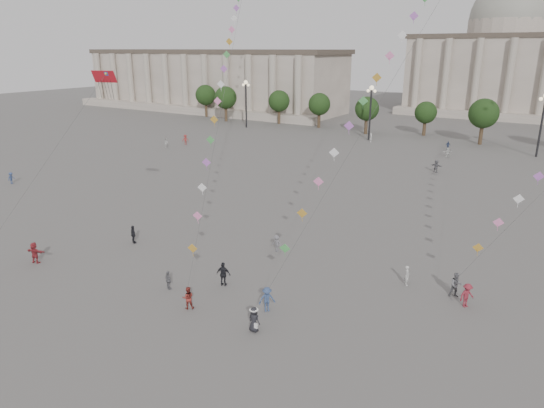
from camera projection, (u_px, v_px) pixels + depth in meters
The scene contains 27 objects.
ground at pixel (195, 315), 33.36m from camera, with size 360.00×360.00×0.00m, color #514F4D.
hall_west at pixel (210, 80), 144.45m from camera, with size 84.00×26.22×17.20m.
hall_central at pixel (504, 61), 132.96m from camera, with size 48.30×34.30×35.50m.
tree_row at pixel (458, 114), 94.46m from camera, with size 137.12×5.12×8.00m.
lamp_post_far_west at pixel (246, 95), 110.30m from camera, with size 2.00×0.90×10.65m.
lamp_post_mid_west at pixel (371, 103), 95.05m from camera, with size 2.00×0.90×10.65m.
lamp_post_mid_east at pixel (543, 113), 79.80m from camera, with size 2.00×0.90×10.65m.
person_crowd_0 at pixel (448, 146), 87.39m from camera, with size 0.92×0.38×1.56m, color navy.
person_crowd_1 at pixel (166, 143), 88.95m from camera, with size 0.90×0.70×1.86m, color beige.
person_crowd_2 at pixel (185, 140), 92.03m from camera, with size 1.25×0.72×1.93m, color maroon.
person_crowd_4 at pixel (448, 152), 81.49m from camera, with size 1.53×0.49×1.65m, color silver.
person_crowd_5 at pixel (11, 178), 65.58m from camera, with size 1.02×0.59×1.58m, color navy.
person_crowd_6 at pixel (277, 243), 43.61m from camera, with size 1.02×0.59×1.59m, color slate.
person_crowd_8 at pixel (467, 295), 34.23m from camera, with size 1.16×0.67×1.79m, color maroon.
person_crowd_10 at pixel (371, 138), 94.78m from camera, with size 0.62×0.41×1.71m, color silver.
person_crowd_12 at pixel (436, 166), 71.51m from camera, with size 1.71×0.55×1.85m, color slate.
person_crowd_13 at pixel (407, 275), 37.47m from camera, with size 0.58×0.38×1.60m, color beige.
tourist_1 at pixel (133, 234), 45.48m from camera, with size 1.03×0.43×1.75m, color black.
tourist_2 at pixel (35, 253), 41.28m from camera, with size 1.74×0.55×1.88m, color #9F2B32.
tourist_3 at pixel (168, 280), 36.80m from camera, with size 0.87×0.36×1.49m, color slate.
tourist_4 at pixel (224, 274), 37.30m from camera, with size 1.13×0.47×1.93m, color black.
kite_flyer_0 at pixel (188, 298), 34.03m from camera, with size 0.81×0.63×1.66m, color maroon.
kite_flyer_1 at pixel (267, 299), 33.67m from camera, with size 1.18×0.68×1.82m, color navy.
kite_flyer_2 at pixel (456, 285), 35.63m from camera, with size 0.92×0.72×1.89m, color slate.
hat_person at pixel (254, 319), 31.25m from camera, with size 0.88×0.62×1.72m.
dragon_kite at pixel (104, 86), 41.74m from camera, with size 2.26×7.90×20.06m.
kite_train_west at pixel (237, 9), 57.46m from camera, with size 29.28×51.65×71.31m.
Camera 1 is at (20.18, -22.02, 17.55)m, focal length 32.00 mm.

